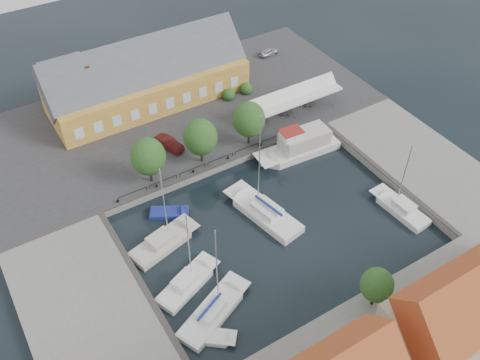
# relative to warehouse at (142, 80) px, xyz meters

# --- Properties ---
(ground) EXTENTS (140.00, 140.00, 0.00)m
(ground) POSITION_rel_warehouse_xyz_m (2.60, -28.36, -4.43)
(ground) COLOR black
(ground) RESTS_ON ground
(north_quay) EXTENTS (56.00, 26.00, 1.00)m
(north_quay) POSITION_rel_warehouse_xyz_m (2.60, -5.36, -3.93)
(north_quay) COLOR #2D2D30
(north_quay) RESTS_ON ground
(west_quay) EXTENTS (12.00, 24.00, 1.00)m
(west_quay) POSITION_rel_warehouse_xyz_m (-19.40, -30.36, -3.93)
(west_quay) COLOR slate
(west_quay) RESTS_ON ground
(east_quay) EXTENTS (12.00, 24.00, 1.00)m
(east_quay) POSITION_rel_warehouse_xyz_m (24.60, -30.36, -3.93)
(east_quay) COLOR slate
(east_quay) RESTS_ON ground
(quay_edge_fittings) EXTENTS (56.00, 24.72, 0.40)m
(quay_edge_fittings) POSITION_rel_warehouse_xyz_m (2.62, -23.61, -3.37)
(quay_edge_fittings) COLOR #383533
(quay_edge_fittings) RESTS_ON north_quay
(warehouse) EXTENTS (28.56, 14.00, 9.55)m
(warehouse) POSITION_rel_warehouse_xyz_m (0.00, 0.00, 0.00)
(warehouse) COLOR #B97E2D
(warehouse) RESTS_ON north_quay
(tent_canopy) EXTENTS (14.00, 4.00, 2.83)m
(tent_canopy) POSITION_rel_warehouse_xyz_m (16.60, -13.86, -0.74)
(tent_canopy) COLOR white
(tent_canopy) RESTS_ON north_quay
(quay_trees) EXTENTS (18.20, 4.20, 6.30)m
(quay_trees) POSITION_rel_warehouse_xyz_m (0.60, -16.36, 0.45)
(quay_trees) COLOR black
(quay_trees) RESTS_ON north_quay
(car_silver) EXTENTS (3.61, 1.80, 1.18)m
(car_silver) POSITION_rel_warehouse_xyz_m (22.58, 1.24, -2.84)
(car_silver) COLOR #ACAFB4
(car_silver) RESTS_ON north_quay
(car_red) EXTENTS (2.97, 4.63, 1.44)m
(car_red) POSITION_rel_warehouse_xyz_m (-1.81, -11.76, -2.71)
(car_red) COLOR #531413
(car_red) RESTS_ON north_quay
(center_sailboat) EXTENTS (5.15, 11.00, 14.38)m
(center_sailboat) POSITION_rel_warehouse_xyz_m (2.67, -27.65, -4.07)
(center_sailboat) COLOR silver
(center_sailboat) RESTS_ON ground
(trawler) EXTENTS (11.96, 4.24, 5.00)m
(trawler) POSITION_rel_warehouse_xyz_m (12.96, -20.56, -3.41)
(trawler) COLOR silver
(trawler) RESTS_ON ground
(east_boat_c) EXTENTS (2.95, 7.97, 10.09)m
(east_boat_c) POSITION_rel_warehouse_xyz_m (16.77, -35.42, -4.17)
(east_boat_c) COLOR silver
(east_boat_c) RESTS_ON ground
(west_boat_b) EXTENTS (8.68, 4.85, 11.37)m
(west_boat_b) POSITION_rel_warehouse_xyz_m (-9.31, -25.54, -4.17)
(west_boat_b) COLOR #BBB7A8
(west_boat_b) RESTS_ON ground
(west_boat_c) EXTENTS (8.06, 5.24, 10.62)m
(west_boat_c) POSITION_rel_warehouse_xyz_m (-9.59, -31.84, -4.17)
(west_boat_c) COLOR silver
(west_boat_c) RESTS_ON ground
(west_boat_d) EXTENTS (9.39, 6.25, 12.17)m
(west_boat_d) POSITION_rel_warehouse_xyz_m (-8.96, -36.17, -4.16)
(west_boat_d) COLOR silver
(west_boat_d) RESTS_ON ground
(launch_sw) EXTENTS (4.59, 4.20, 0.98)m
(launch_sw) POSITION_rel_warehouse_xyz_m (-10.39, -38.41, -4.34)
(launch_sw) COLOR silver
(launch_sw) RESTS_ON ground
(launch_nw) EXTENTS (4.91, 3.86, 0.88)m
(launch_nw) POSITION_rel_warehouse_xyz_m (-6.77, -21.62, -4.34)
(launch_nw) COLOR navy
(launch_nw) RESTS_ON ground
(townhouses) EXTENTS (36.30, 8.50, 12.00)m
(townhouses) POSITION_rel_warehouse_xyz_m (4.52, -51.60, 1.40)
(townhouses) COLOR beige
(townhouses) RESTS_ON south_bank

